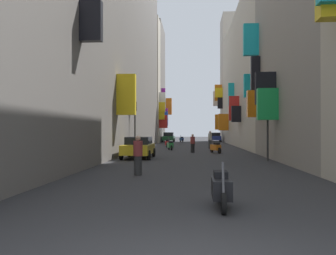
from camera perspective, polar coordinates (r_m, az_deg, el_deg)
The scene contains 21 objects.
ground_plane at distance 34.36m, azimuth 3.98°, elevation -3.56°, with size 140.00×140.00×0.00m, color #2D2D30.
building_left_near at distance 29.32m, azimuth -12.53°, elevation 16.02°, with size 7.24×45.27×20.33m.
building_left_mid_b at distance 53.96m, azimuth -4.58°, elevation 7.46°, with size 7.25×4.00×18.70m.
building_left_far at distance 60.65m, azimuth -3.64°, elevation 7.00°, with size 7.26×9.44×19.53m.
building_right_mid_a at distance 23.97m, azimuth 24.46°, elevation 18.00°, with size 7.20×14.32×18.87m.
building_right_mid_b at distance 44.41m, azimuth 14.43°, elevation 7.32°, with size 7.38×29.66×15.75m.
building_right_mid_c at distance 62.34m, azimuth 11.39°, elevation 7.64°, with size 7.38×6.21×21.37m.
parked_car_green at distance 56.93m, azimuth 0.11°, elevation -1.54°, with size 1.90×4.45×1.55m.
parked_car_yellow at distance 23.61m, azimuth -4.78°, elevation -3.13°, with size 1.93×4.20×1.42m.
parked_car_blue at distance 58.14m, azimuth 7.57°, elevation -1.53°, with size 1.99×4.01×1.50m.
scooter_red at distance 38.65m, azimuth -0.07°, elevation -2.53°, with size 0.50×1.84×1.13m.
scooter_silver at distance 30.25m, azimuth -3.37°, elevation -3.10°, with size 0.76×1.72×1.13m.
scooter_green at distance 33.33m, azimuth 0.36°, elevation -2.86°, with size 0.70×1.90×1.13m.
scooter_blue at distance 56.02m, azimuth 2.21°, elevation -1.90°, with size 0.71×1.76×1.13m.
scooter_black at distance 8.60m, azimuth 8.60°, elevation -9.68°, with size 0.45×1.85×1.13m.
scooter_orange at distance 29.07m, azimuth 7.70°, elevation -3.20°, with size 0.84×1.88×1.13m.
pedestrian_crossing at distance 14.60m, azimuth -4.87°, elevation -4.54°, with size 0.50×0.50×1.62m.
pedestrian_near_left at distance 29.30m, azimuth 4.00°, elevation -2.60°, with size 0.47×0.47×1.54m.
pedestrian_near_right at distance 36.03m, azimuth 6.81°, elevation -1.98°, with size 0.53×0.53×1.80m.
traffic_light_near_corner at distance 22.24m, azimuth 15.79°, elevation 1.79°, with size 0.26×0.34×3.96m.
traffic_light_far_corner at distance 28.43m, azimuth -5.36°, elevation 1.51°, with size 0.26×0.34×4.15m.
Camera 1 is at (0.01, -4.31, 1.84)m, focal length 37.73 mm.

